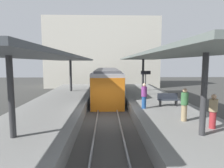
{
  "coord_description": "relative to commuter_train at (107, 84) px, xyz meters",
  "views": [
    {
      "loc": [
        -0.12,
        -12.32,
        3.94
      ],
      "look_at": [
        0.48,
        6.55,
        1.85
      ],
      "focal_mm": 30.62,
      "sensor_mm": 36.0,
      "label": 1
    }
  ],
  "objects": [
    {
      "name": "ground_plane",
      "position": [
        0.0,
        -7.87,
        -1.73
      ],
      "size": [
        80.0,
        80.0,
        0.0
      ],
      "primitive_type": "plane",
      "color": "#383835"
    },
    {
      "name": "platform_left",
      "position": [
        -3.8,
        -7.87,
        -1.23
      ],
      "size": [
        4.4,
        28.0,
        1.0
      ],
      "primitive_type": "cube",
      "color": "gray",
      "rests_on": "ground_plane"
    },
    {
      "name": "platform_right",
      "position": [
        3.8,
        -7.87,
        -1.23
      ],
      "size": [
        4.4,
        28.0,
        1.0
      ],
      "primitive_type": "cube",
      "color": "gray",
      "rests_on": "ground_plane"
    },
    {
      "name": "track_ballast",
      "position": [
        0.0,
        -7.87,
        -1.63
      ],
      "size": [
        3.2,
        28.0,
        0.2
      ],
      "primitive_type": "cube",
      "color": "#423F3D",
      "rests_on": "ground_plane"
    },
    {
      "name": "rail_near_side",
      "position": [
        -0.72,
        -7.87,
        -1.46
      ],
      "size": [
        0.08,
        28.0,
        0.14
      ],
      "primitive_type": "cube",
      "color": "slate",
      "rests_on": "track_ballast"
    },
    {
      "name": "rail_far_side",
      "position": [
        0.72,
        -7.87,
        -1.46
      ],
      "size": [
        0.08,
        28.0,
        0.14
      ],
      "primitive_type": "cube",
      "color": "slate",
      "rests_on": "track_ballast"
    },
    {
      "name": "commuter_train",
      "position": [
        0.0,
        0.0,
        0.0
      ],
      "size": [
        2.78,
        11.66,
        3.1
      ],
      "color": "#ADADB2",
      "rests_on": "track_ballast"
    },
    {
      "name": "canopy_left",
      "position": [
        -3.8,
        -6.47,
        2.53
      ],
      "size": [
        4.18,
        21.0,
        3.38
      ],
      "color": "#333335",
      "rests_on": "platform_left"
    },
    {
      "name": "canopy_right",
      "position": [
        3.8,
        -6.47,
        2.65
      ],
      "size": [
        4.18,
        21.0,
        3.5
      ],
      "color": "#333335",
      "rests_on": "platform_right"
    },
    {
      "name": "platform_bench",
      "position": [
        4.14,
        -7.41,
        -0.26
      ],
      "size": [
        1.4,
        0.41,
        0.86
      ],
      "color": "black",
      "rests_on": "platform_right"
    },
    {
      "name": "platform_sign",
      "position": [
        3.54,
        -2.75,
        0.9
      ],
      "size": [
        0.9,
        0.08,
        2.21
      ],
      "color": "#262628",
      "rests_on": "platform_right"
    },
    {
      "name": "passenger_near_bench",
      "position": [
        2.34,
        -8.1,
        0.12
      ],
      "size": [
        0.36,
        0.36,
        1.64
      ],
      "color": "navy",
      "rests_on": "platform_right"
    },
    {
      "name": "passenger_mid_platform",
      "position": [
        3.84,
        -10.85,
        0.14
      ],
      "size": [
        0.36,
        0.36,
        1.68
      ],
      "color": "#998460",
      "rests_on": "platform_right"
    },
    {
      "name": "passenger_far_end",
      "position": [
        4.68,
        -11.98,
        0.08
      ],
      "size": [
        0.36,
        0.36,
        1.56
      ],
      "color": "maroon",
      "rests_on": "platform_right"
    },
    {
      "name": "station_building_backdrop",
      "position": [
        -0.68,
        12.13,
        3.77
      ],
      "size": [
        18.0,
        6.0,
        11.0
      ],
      "primitive_type": "cube",
      "color": "beige",
      "rests_on": "ground_plane"
    }
  ]
}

